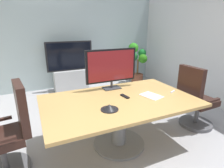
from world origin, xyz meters
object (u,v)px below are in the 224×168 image
tv_monitor (111,67)px  potted_plant (137,62)px  office_chair_left (10,137)px  remote_control (125,96)px  conference_table (119,110)px  wall_display_unit (71,74)px  conference_phone (110,107)px  office_chair_right (195,102)px

tv_monitor → potted_plant: bearing=49.2°
office_chair_left → remote_control: (1.51, -0.04, 0.28)m
office_chair_left → potted_plant: (3.20, 2.37, 0.21)m
tv_monitor → remote_control: bearing=-86.9°
conference_table → remote_control: (0.11, 0.05, 0.17)m
conference_table → potted_plant: bearing=53.8°
office_chair_left → potted_plant: bearing=118.6°
wall_display_unit → potted_plant: wall_display_unit is taller
conference_phone → remote_control: conference_phone is taller
office_chair_right → potted_plant: 2.58m
conference_table → remote_control: size_ratio=12.27×
wall_display_unit → conference_phone: size_ratio=5.95×
tv_monitor → conference_phone: tv_monitor is taller
office_chair_left → potted_plant: size_ratio=0.89×
wall_display_unit → potted_plant: 1.94m
conference_table → office_chair_left: bearing=176.3°
conference_phone → potted_plant: bearing=52.7°
conference_table → office_chair_right: bearing=-3.2°
office_chair_left → conference_phone: (1.14, -0.33, 0.30)m
tv_monitor → remote_control: (0.02, -0.42, -0.35)m
conference_table → office_chair_left: size_ratio=1.91×
office_chair_right → remote_control: bearing=81.9°
office_chair_right → potted_plant: size_ratio=0.89×
tv_monitor → wall_display_unit: (-0.19, 2.26, -0.64)m
office_chair_left → office_chair_right: same height
office_chair_right → potted_plant: potted_plant is taller
tv_monitor → potted_plant: size_ratio=0.69×
office_chair_right → tv_monitor: bearing=64.9°
wall_display_unit → office_chair_left: bearing=-116.2°
wall_display_unit → potted_plant: (1.90, -0.27, 0.23)m
conference_table → conference_phone: size_ratio=9.49×
office_chair_left → office_chair_right: (2.80, -0.17, 0.00)m
potted_plant → office_chair_left: bearing=-143.5°
office_chair_right → wall_display_unit: 3.19m
conference_table → remote_control: bearing=23.8°
remote_control → office_chair_left: bearing=169.9°
office_chair_left → remote_control: office_chair_left is taller
wall_display_unit → potted_plant: size_ratio=1.07×
remote_control → potted_plant: bearing=46.4°
potted_plant → conference_table: bearing=-126.2°
potted_plant → remote_control: size_ratio=7.20×
office_chair_left → wall_display_unit: (1.30, 2.64, -0.01)m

